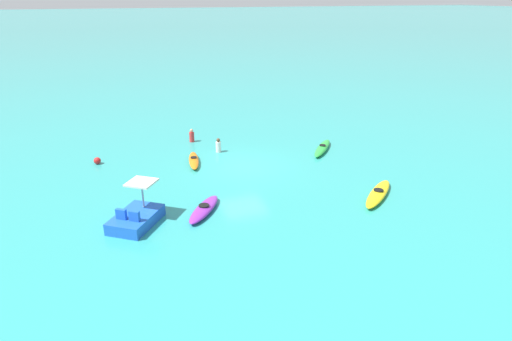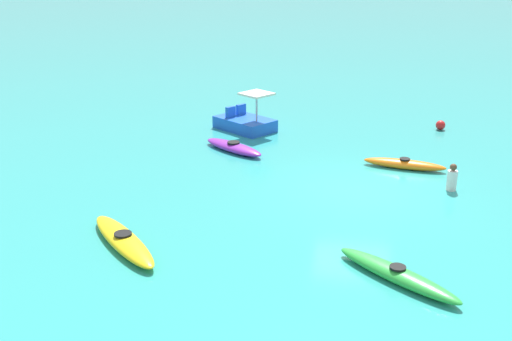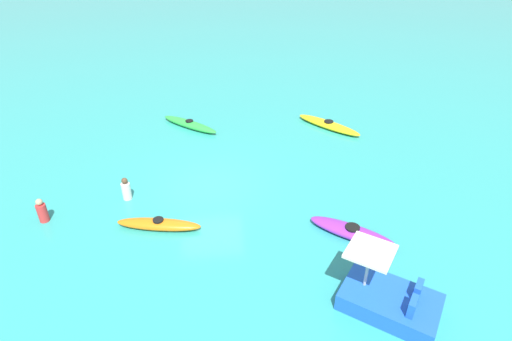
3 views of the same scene
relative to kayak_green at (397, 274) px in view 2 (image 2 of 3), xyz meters
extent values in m
plane|color=teal|center=(5.52, 1.02, -0.16)|extent=(600.00, 600.00, 0.00)
ellipsoid|color=green|center=(0.00, 0.00, 0.00)|extent=(2.67, 3.00, 0.32)
cylinder|color=black|center=(0.00, 0.00, 0.18)|extent=(0.54, 0.54, 0.05)
ellipsoid|color=yellow|center=(0.68, 6.88, 0.00)|extent=(3.14, 2.91, 0.32)
cylinder|color=black|center=(0.68, 6.88, 0.18)|extent=(0.65, 0.65, 0.05)
ellipsoid|color=purple|center=(8.90, 5.61, 0.00)|extent=(2.26, 2.74, 0.32)
cylinder|color=black|center=(8.90, 5.61, 0.18)|extent=(0.65, 0.65, 0.05)
ellipsoid|color=orange|center=(7.96, -0.60, 0.00)|extent=(1.06, 2.86, 0.32)
cylinder|color=black|center=(7.96, -0.60, 0.18)|extent=(0.41, 0.41, 0.05)
cube|color=blue|center=(11.84, 5.71, 0.09)|extent=(2.63, 2.82, 0.50)
cube|color=blue|center=(12.41, 5.98, 0.56)|extent=(0.45, 0.39, 0.44)
cube|color=blue|center=(11.93, 6.33, 0.56)|extent=(0.45, 0.39, 0.44)
cylinder|color=#B2B2B7|center=(11.43, 5.15, 0.89)|extent=(0.08, 0.08, 1.10)
cube|color=silver|center=(11.43, 5.15, 1.48)|extent=(1.54, 1.54, 0.08)
sphere|color=red|center=(13.15, -2.35, 0.04)|extent=(0.39, 0.39, 0.39)
cylinder|color=silver|center=(6.11, -1.95, 0.16)|extent=(0.45, 0.45, 0.65)
sphere|color=brown|center=(6.11, -1.95, 0.61)|extent=(0.22, 0.22, 0.22)
camera|label=1|loc=(12.78, 22.86, 8.88)|focal=31.02mm
camera|label=2|loc=(-13.39, 1.12, 7.24)|focal=44.71mm
camera|label=3|loc=(18.69, 1.65, 8.29)|focal=28.35mm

